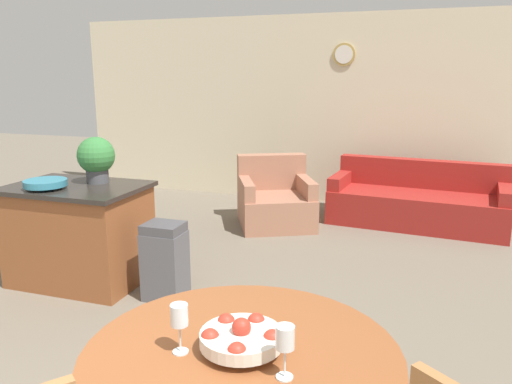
% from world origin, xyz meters
% --- Properties ---
extents(wall_back, '(8.00, 0.09, 2.70)m').
position_xyz_m(wall_back, '(0.00, 6.35, 1.35)').
color(wall_back, beige).
rests_on(wall_back, ground_plane).
extents(fruit_bowl, '(0.33, 0.33, 0.14)m').
position_xyz_m(fruit_bowl, '(0.66, 0.76, 0.84)').
color(fruit_bowl, silver).
rests_on(fruit_bowl, dining_table).
extents(wine_glass_left, '(0.07, 0.07, 0.20)m').
position_xyz_m(wine_glass_left, '(0.44, 0.67, 0.93)').
color(wine_glass_left, silver).
rests_on(wine_glass_left, dining_table).
extents(wine_glass_right, '(0.07, 0.07, 0.20)m').
position_xyz_m(wine_glass_right, '(0.87, 0.63, 0.93)').
color(wine_glass_right, silver).
rests_on(wine_glass_right, dining_table).
extents(kitchen_island, '(1.19, 0.82, 0.90)m').
position_xyz_m(kitchen_island, '(-1.60, 2.66, 0.45)').
color(kitchen_island, brown).
rests_on(kitchen_island, ground_plane).
extents(teal_bowl, '(0.36, 0.36, 0.08)m').
position_xyz_m(teal_bowl, '(-1.75, 2.46, 0.95)').
color(teal_bowl, teal).
rests_on(teal_bowl, kitchen_island).
extents(potted_plant, '(0.33, 0.33, 0.42)m').
position_xyz_m(potted_plant, '(-1.48, 2.82, 1.13)').
color(potted_plant, '#4C4C51').
rests_on(potted_plant, kitchen_island).
extents(trash_bin, '(0.33, 0.28, 0.66)m').
position_xyz_m(trash_bin, '(-0.69, 2.57, 0.33)').
color(trash_bin, '#56565B').
rests_on(trash_bin, ground_plane).
extents(couch, '(2.20, 1.08, 0.79)m').
position_xyz_m(couch, '(1.28, 5.52, 0.28)').
color(couch, maroon).
rests_on(couch, ground_plane).
extents(armchair, '(1.19, 1.20, 0.85)m').
position_xyz_m(armchair, '(-0.42, 4.94, 0.29)').
color(armchair, '#A87056').
rests_on(armchair, ground_plane).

